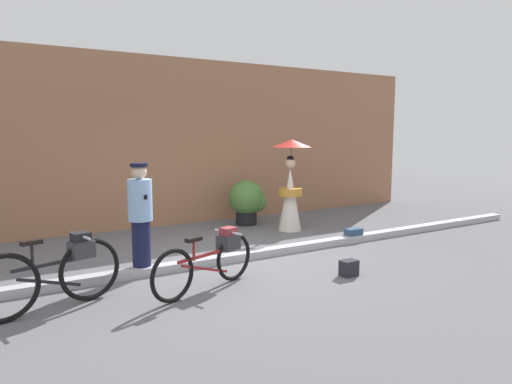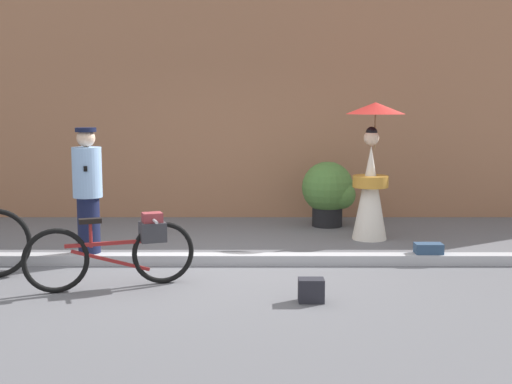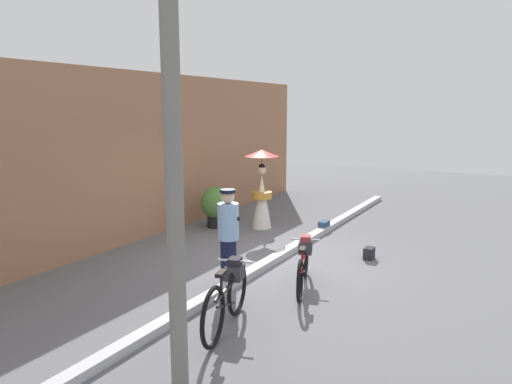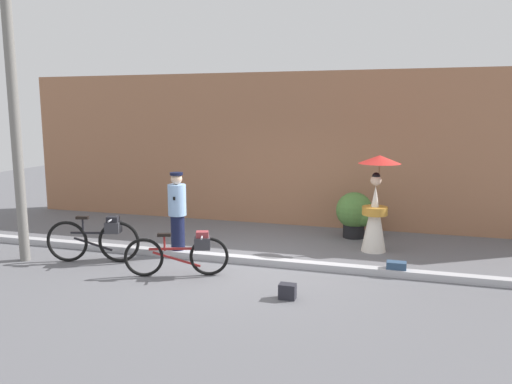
# 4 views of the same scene
# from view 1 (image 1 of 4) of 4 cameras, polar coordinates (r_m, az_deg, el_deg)

# --- Properties ---
(ground_plane) EXTENTS (30.00, 30.00, 0.00)m
(ground_plane) POSITION_cam_1_polar(r_m,az_deg,el_deg) (7.31, -2.62, -8.61)
(ground_plane) COLOR slate
(building_wall) EXTENTS (14.00, 0.40, 3.63)m
(building_wall) POSITION_cam_1_polar(r_m,az_deg,el_deg) (10.20, -11.94, 6.11)
(building_wall) COLOR #9E6B4C
(building_wall) RESTS_ON ground_plane
(sidewalk_curb) EXTENTS (14.00, 0.20, 0.12)m
(sidewalk_curb) POSITION_cam_1_polar(r_m,az_deg,el_deg) (7.29, -2.63, -8.16)
(sidewalk_curb) COLOR #B2B2B7
(sidewalk_curb) RESTS_ON ground_plane
(bicycle_near_officer) EXTENTS (1.67, 0.57, 0.85)m
(bicycle_near_officer) POSITION_cam_1_polar(r_m,az_deg,el_deg) (5.74, -23.78, -9.07)
(bicycle_near_officer) COLOR black
(bicycle_near_officer) RESTS_ON ground_plane
(bicycle_far_side) EXTENTS (1.65, 0.69, 0.76)m
(bicycle_far_side) POSITION_cam_1_polar(r_m,az_deg,el_deg) (5.98, -5.64, -8.24)
(bicycle_far_side) COLOR black
(bicycle_far_side) RESTS_ON ground_plane
(person_officer) EXTENTS (0.34, 0.38, 1.60)m
(person_officer) POSITION_cam_1_polar(r_m,az_deg,el_deg) (6.65, -14.26, -2.94)
(person_officer) COLOR #141938
(person_officer) RESTS_ON ground_plane
(person_with_parasol) EXTENTS (0.81, 0.81, 1.89)m
(person_with_parasol) POSITION_cam_1_polar(r_m,az_deg,el_deg) (9.44, 4.32, 0.90)
(person_with_parasol) COLOR silver
(person_with_parasol) RESTS_ON ground_plane
(potted_plant_by_door) EXTENTS (0.81, 0.79, 0.99)m
(potted_plant_by_door) POSITION_cam_1_polar(r_m,az_deg,el_deg) (10.05, -1.06, -1.04)
(potted_plant_by_door) COLOR black
(potted_plant_by_door) RESTS_ON ground_plane
(backpack_on_pavement) EXTENTS (0.24, 0.17, 0.23)m
(backpack_on_pavement) POSITION_cam_1_polar(r_m,az_deg,el_deg) (6.67, 11.57, -9.26)
(backpack_on_pavement) COLOR #26262D
(backpack_on_pavement) RESTS_ON ground_plane
(backpack_spare) EXTENTS (0.32, 0.19, 0.24)m
(backpack_spare) POSITION_cam_1_polar(r_m,az_deg,el_deg) (8.75, 12.12, -5.24)
(backpack_spare) COLOR navy
(backpack_spare) RESTS_ON ground_plane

